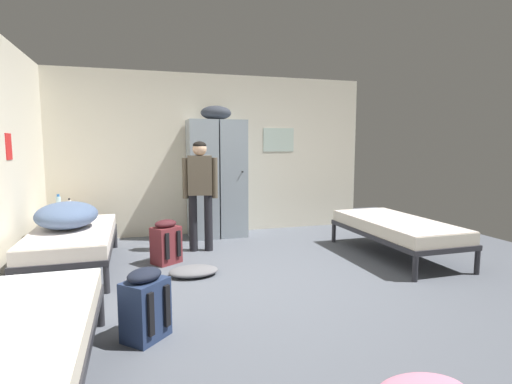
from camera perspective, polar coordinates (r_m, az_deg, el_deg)
The scene contains 14 objects.
ground_plane at distance 4.38m, azimuth 1.01°, elevation -12.83°, with size 8.30×8.30×0.00m, color #565B66.
room_backdrop at distance 5.24m, azimuth -17.08°, elevation 4.65°, with size 5.22×5.25×2.60m.
locker_bank at distance 6.38m, azimuth -5.63°, elevation 2.27°, with size 0.90×0.55×2.07m.
shelf_unit at distance 6.34m, azimuth -25.54°, elevation -4.09°, with size 0.38×0.30×0.57m.
bed_left_rear at distance 5.18m, azimuth -24.71°, elevation -5.98°, with size 0.90×1.90×0.49m.
bed_left_front at distance 2.75m, azimuth -32.26°, elevation -17.66°, with size 0.90×1.90×0.49m.
bed_right at distance 5.59m, azimuth 19.37°, elevation -4.83°, with size 0.90×1.90×0.49m.
bedding_heap at distance 5.21m, azimuth -25.41°, elevation -3.00°, with size 0.69×0.87×0.31m.
person_traveler at distance 5.51m, azimuth -7.98°, elevation 0.92°, with size 0.47×0.25×1.51m.
water_bottle at distance 6.33m, azimuth -26.38°, elevation -1.28°, with size 0.07×0.07×0.20m.
lotion_bottle at distance 6.25m, azimuth -25.10°, elevation -1.54°, with size 0.05×0.05×0.14m.
backpack_navy at distance 3.25m, azimuth -15.65°, elevation -15.35°, with size 0.42×0.42×0.55m.
backpack_maroon at distance 5.12m, azimuth -12.79°, elevation -7.06°, with size 0.41×0.41×0.55m.
clothes_pile_grey at distance 4.64m, azimuth -8.91°, elevation -11.10°, with size 0.56×0.38×0.10m.
Camera 1 is at (-1.27, -3.92, 1.48)m, focal length 28.00 mm.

